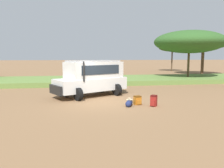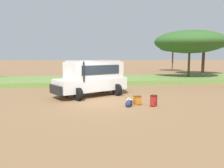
{
  "view_description": "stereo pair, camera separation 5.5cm",
  "coord_description": "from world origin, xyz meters",
  "px_view_note": "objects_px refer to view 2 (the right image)",
  "views": [
    {
      "loc": [
        -1.5,
        -12.54,
        2.7
      ],
      "look_at": [
        0.69,
        0.79,
        1.0
      ],
      "focal_mm": 35.0,
      "sensor_mm": 36.0,
      "label": 1
    },
    {
      "loc": [
        -1.45,
        -12.55,
        2.7
      ],
      "look_at": [
        0.69,
        0.79,
        1.0
      ],
      "focal_mm": 35.0,
      "sensor_mm": 36.0,
      "label": 2
    }
  ],
  "objects_px": {
    "duffel_bag_low_black_case": "(129,103)",
    "acacia_tree_right_mid": "(173,48)",
    "safari_vehicle": "(92,77)",
    "backpack_cluster_center": "(154,101)",
    "acacia_tree_far_right": "(204,43)",
    "backpack_beside_front_wheel": "(137,100)",
    "acacia_tree_centre_back": "(190,42)"
  },
  "relations": [
    {
      "from": "acacia_tree_centre_back",
      "to": "acacia_tree_far_right",
      "type": "height_order",
      "value": "acacia_tree_far_right"
    },
    {
      "from": "backpack_beside_front_wheel",
      "to": "acacia_tree_right_mid",
      "type": "xyz_separation_m",
      "value": [
        14.24,
        26.74,
        4.03
      ]
    },
    {
      "from": "safari_vehicle",
      "to": "backpack_beside_front_wheel",
      "type": "relative_size",
      "value": 10.54
    },
    {
      "from": "backpack_beside_front_wheel",
      "to": "backpack_cluster_center",
      "type": "distance_m",
      "value": 0.93
    },
    {
      "from": "acacia_tree_far_right",
      "to": "duffel_bag_low_black_case",
      "type": "bearing_deg",
      "value": -130.16
    },
    {
      "from": "backpack_beside_front_wheel",
      "to": "acacia_tree_far_right",
      "type": "distance_m",
      "value": 24.81
    },
    {
      "from": "acacia_tree_right_mid",
      "to": "backpack_cluster_center",
      "type": "bearing_deg",
      "value": -116.3
    },
    {
      "from": "duffel_bag_low_black_case",
      "to": "backpack_beside_front_wheel",
      "type": "bearing_deg",
      "value": 24.32
    },
    {
      "from": "safari_vehicle",
      "to": "backpack_cluster_center",
      "type": "relative_size",
      "value": 8.7
    },
    {
      "from": "acacia_tree_far_right",
      "to": "acacia_tree_centre_back",
      "type": "bearing_deg",
      "value": -130.24
    },
    {
      "from": "duffel_bag_low_black_case",
      "to": "acacia_tree_far_right",
      "type": "distance_m",
      "value": 25.36
    },
    {
      "from": "backpack_beside_front_wheel",
      "to": "backpack_cluster_center",
      "type": "bearing_deg",
      "value": -34.69
    },
    {
      "from": "backpack_cluster_center",
      "to": "acacia_tree_centre_back",
      "type": "relative_size",
      "value": 0.08
    },
    {
      "from": "backpack_beside_front_wheel",
      "to": "acacia_tree_right_mid",
      "type": "distance_m",
      "value": 30.56
    },
    {
      "from": "safari_vehicle",
      "to": "acacia_tree_far_right",
      "type": "bearing_deg",
      "value": 41.07
    },
    {
      "from": "safari_vehicle",
      "to": "acacia_tree_far_right",
      "type": "relative_size",
      "value": 0.7
    },
    {
      "from": "acacia_tree_right_mid",
      "to": "acacia_tree_far_right",
      "type": "distance_m",
      "value": 8.04
    },
    {
      "from": "safari_vehicle",
      "to": "acacia_tree_right_mid",
      "type": "xyz_separation_m",
      "value": [
        16.55,
        23.47,
        2.99
      ]
    },
    {
      "from": "duffel_bag_low_black_case",
      "to": "acacia_tree_far_right",
      "type": "xyz_separation_m",
      "value": [
        16.09,
        19.06,
        4.57
      ]
    },
    {
      "from": "backpack_cluster_center",
      "to": "duffel_bag_low_black_case",
      "type": "relative_size",
      "value": 0.71
    },
    {
      "from": "backpack_beside_front_wheel",
      "to": "duffel_bag_low_black_case",
      "type": "xyz_separation_m",
      "value": [
        -0.55,
        -0.25,
        -0.08
      ]
    },
    {
      "from": "backpack_cluster_center",
      "to": "acacia_tree_right_mid",
      "type": "relative_size",
      "value": 0.12
    },
    {
      "from": "backpack_cluster_center",
      "to": "acacia_tree_right_mid",
      "type": "bearing_deg",
      "value": 63.7
    },
    {
      "from": "backpack_cluster_center",
      "to": "acacia_tree_far_right",
      "type": "bearing_deg",
      "value": 52.63
    },
    {
      "from": "duffel_bag_low_black_case",
      "to": "acacia_tree_right_mid",
      "type": "bearing_deg",
      "value": 61.27
    },
    {
      "from": "safari_vehicle",
      "to": "duffel_bag_low_black_case",
      "type": "distance_m",
      "value": 4.08
    },
    {
      "from": "acacia_tree_far_right",
      "to": "backpack_beside_front_wheel",
      "type": "bearing_deg",
      "value": -129.55
    },
    {
      "from": "safari_vehicle",
      "to": "acacia_tree_centre_back",
      "type": "distance_m",
      "value": 14.27
    },
    {
      "from": "acacia_tree_centre_back",
      "to": "backpack_cluster_center",
      "type": "bearing_deg",
      "value": -125.41
    },
    {
      "from": "duffel_bag_low_black_case",
      "to": "acacia_tree_centre_back",
      "type": "bearing_deg",
      "value": 49.89
    },
    {
      "from": "safari_vehicle",
      "to": "backpack_beside_front_wheel",
      "type": "xyz_separation_m",
      "value": [
        2.31,
        -3.26,
        -1.05
      ]
    },
    {
      "from": "acacia_tree_centre_back",
      "to": "acacia_tree_right_mid",
      "type": "xyz_separation_m",
      "value": [
        5.11,
        15.49,
        -0.04
      ]
    }
  ]
}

